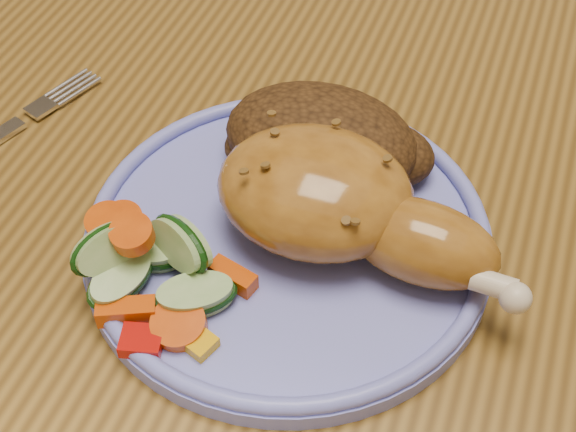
{
  "coord_description": "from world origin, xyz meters",
  "views": [
    {
      "loc": [
        0.05,
        -0.37,
        1.13
      ],
      "look_at": [
        -0.05,
        -0.08,
        0.78
      ],
      "focal_mm": 50.0,
      "sensor_mm": 36.0,
      "label": 1
    }
  ],
  "objects": [
    {
      "name": "dining_table",
      "position": [
        0.0,
        0.0,
        0.67
      ],
      "size": [
        0.9,
        1.4,
        0.75
      ],
      "color": "brown",
      "rests_on": "ground"
    },
    {
      "name": "chair_far",
      "position": [
        0.0,
        0.63,
        0.49
      ],
      "size": [
        0.42,
        0.42,
        0.91
      ],
      "color": "#4C2D16",
      "rests_on": "ground"
    },
    {
      "name": "chicken_leg",
      "position": [
        -0.02,
        -0.07,
        0.79
      ],
      "size": [
        0.19,
        0.1,
        0.06
      ],
      "color": "#A46B22",
      "rests_on": "plate"
    },
    {
      "name": "vegetable_pile",
      "position": [
        -0.11,
        -0.14,
        0.77
      ],
      "size": [
        0.11,
        0.1,
        0.05
      ],
      "color": "#A50A05",
      "rests_on": "plate"
    },
    {
      "name": "plate_rim",
      "position": [
        -0.05,
        -0.08,
        0.77
      ],
      "size": [
        0.24,
        0.24,
        0.01
      ],
      "primitive_type": "torus",
      "color": "#6F77DE",
      "rests_on": "plate"
    },
    {
      "name": "rice_pilaf",
      "position": [
        -0.05,
        -0.02,
        0.78
      ],
      "size": [
        0.13,
        0.09,
        0.05
      ],
      "color": "#3F260F",
      "rests_on": "plate"
    },
    {
      "name": "plate",
      "position": [
        -0.05,
        -0.08,
        0.76
      ],
      "size": [
        0.25,
        0.25,
        0.01
      ],
      "primitive_type": "cylinder",
      "color": "#6F77DE",
      "rests_on": "dining_table"
    }
  ]
}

